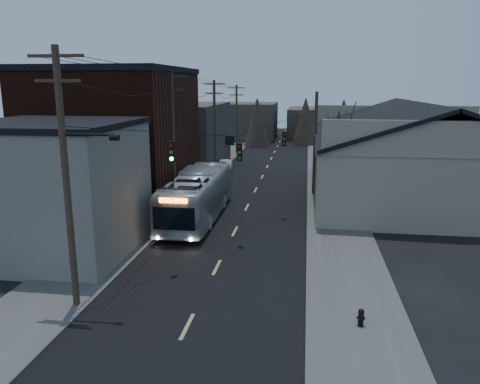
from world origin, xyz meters
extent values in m
plane|color=black|center=(0.00, 0.00, 0.00)|extent=(160.00, 160.00, 0.00)
cube|color=black|center=(0.00, 30.00, 0.01)|extent=(9.00, 110.00, 0.02)
cube|color=#474744|center=(-6.50, 30.00, 0.06)|extent=(4.00, 110.00, 0.12)
cube|color=#474744|center=(6.50, 30.00, 0.06)|extent=(4.00, 110.00, 0.12)
cube|color=#6C665A|center=(-9.00, 9.00, 3.50)|extent=(8.00, 8.00, 7.00)
cube|color=black|center=(-10.00, 20.00, 5.00)|extent=(10.00, 12.00, 10.00)
cube|color=#342F2A|center=(-9.50, 36.00, 3.50)|extent=(9.00, 14.00, 7.00)
cube|color=gray|center=(13.00, 25.00, 2.50)|extent=(16.00, 20.00, 5.00)
cube|color=black|center=(9.00, 25.00, 6.30)|extent=(8.16, 20.60, 2.86)
cube|color=black|center=(17.00, 25.00, 6.30)|extent=(8.16, 20.60, 2.86)
cube|color=#342F2A|center=(-6.00, 65.00, 3.00)|extent=(10.00, 12.00, 6.00)
cube|color=#342F2A|center=(7.00, 70.00, 2.50)|extent=(12.00, 14.00, 5.00)
cone|color=black|center=(6.50, 20.00, 3.60)|extent=(0.40, 0.40, 7.20)
cylinder|color=#382B1E|center=(-5.00, 3.00, 5.25)|extent=(0.28, 0.28, 10.50)
cube|color=#382B1E|center=(-5.00, 3.00, 10.10)|extent=(2.20, 0.12, 0.12)
cylinder|color=#382B1E|center=(-5.00, 18.00, 5.00)|extent=(0.28, 0.28, 10.00)
cube|color=#382B1E|center=(-5.00, 18.00, 9.60)|extent=(2.20, 0.12, 0.12)
cylinder|color=#382B1E|center=(-5.00, 33.00, 4.75)|extent=(0.28, 0.28, 9.50)
cube|color=#382B1E|center=(-5.00, 33.00, 9.10)|extent=(2.20, 0.12, 0.12)
cylinder|color=#382B1E|center=(-5.00, 48.00, 4.50)|extent=(0.28, 0.28, 9.00)
cube|color=#382B1E|center=(-5.00, 48.00, 8.60)|extent=(2.20, 0.12, 0.12)
cylinder|color=#382B1E|center=(5.00, 25.00, 4.25)|extent=(0.28, 0.28, 8.50)
cube|color=black|center=(-2.00, 7.50, 5.95)|extent=(0.28, 0.20, 1.00)
cube|color=black|center=(0.60, 12.00, 5.35)|extent=(0.28, 0.20, 1.00)
cube|color=black|center=(2.80, 18.00, 5.45)|extent=(0.28, 0.20, 1.00)
imported|color=#A9ADB5|center=(-2.95, 16.43, 1.66)|extent=(2.86, 11.95, 3.32)
imported|color=#B5B7BD|center=(-4.13, 34.40, 0.62)|extent=(1.68, 3.88, 1.24)
cylinder|color=black|center=(6.56, 2.82, 0.39)|extent=(0.22, 0.22, 0.55)
sphere|color=black|center=(6.56, 2.82, 0.69)|extent=(0.24, 0.24, 0.24)
cylinder|color=black|center=(6.56, 2.82, 0.44)|extent=(0.33, 0.15, 0.11)
camera|label=1|loc=(4.32, -13.84, 9.07)|focal=35.00mm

